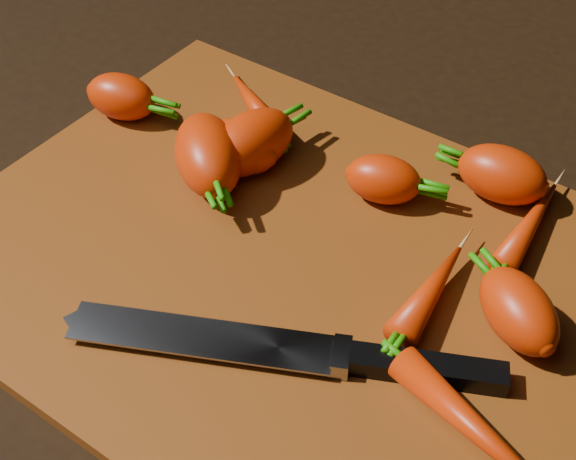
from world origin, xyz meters
The scene contains 14 objects.
ground centered at (0.00, 0.00, -0.01)m, with size 2.00×2.00×0.01m, color black.
cutting_board centered at (0.00, 0.00, 0.01)m, with size 0.50×0.40×0.01m, color #6C310B.
carrot_0 centered at (-0.22, 0.06, 0.03)m, with size 0.07×0.04×0.04m, color #C32600.
carrot_1 centered at (-0.09, 0.07, 0.03)m, with size 0.07×0.04×0.04m, color #C32600.
carrot_2 centered at (-0.10, 0.04, 0.04)m, with size 0.09×0.05×0.05m, color #C32600.
carrot_3 centered at (-0.08, 0.07, 0.04)m, with size 0.09×0.05×0.05m, color #C32600.
carrot_4 centered at (0.11, 0.16, 0.03)m, with size 0.07×0.05×0.05m, color #C32600.
carrot_5 centered at (0.03, 0.10, 0.03)m, with size 0.06×0.04×0.04m, color #C32600.
carrot_6 centered at (0.17, 0.03, 0.03)m, with size 0.07×0.04×0.04m, color #C32600.
carrot_7 centered at (0.14, 0.13, 0.02)m, with size 0.11×0.02×0.02m, color #C32600.
carrot_8 centered at (0.20, -0.06, 0.02)m, with size 0.14×0.02×0.02m, color #C32600.
carrot_9 centered at (0.11, 0.02, 0.02)m, with size 0.10×0.03×0.03m, color #C32600.
carrot_10 centered at (-0.12, 0.13, 0.02)m, with size 0.10×0.03×0.03m, color #C32600.
knife centered at (0.02, -0.09, 0.02)m, with size 0.28×0.15×0.02m.
Camera 1 is at (0.25, -0.34, 0.45)m, focal length 50.00 mm.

